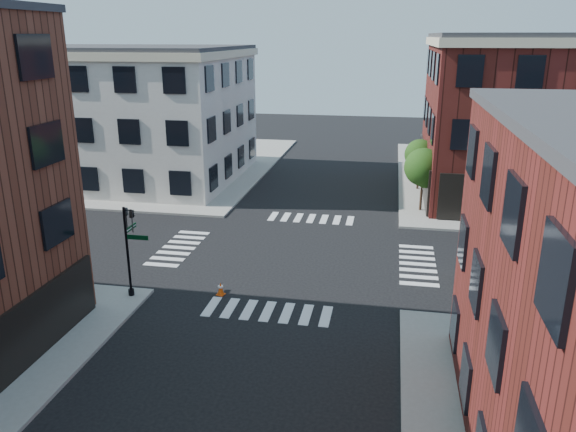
% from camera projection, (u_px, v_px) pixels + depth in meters
% --- Properties ---
extents(ground, '(120.00, 120.00, 0.00)m').
position_uv_depth(ground, '(294.00, 256.00, 32.41)').
color(ground, black).
rests_on(ground, ground).
extents(sidewalk_ne, '(30.00, 30.00, 0.15)m').
position_uv_depth(sidewalk_ne, '(575.00, 182.00, 48.40)').
color(sidewalk_ne, gray).
rests_on(sidewalk_ne, ground).
extents(sidewalk_nw, '(30.00, 30.00, 0.15)m').
position_uv_depth(sidewalk_nw, '(122.00, 163.00, 55.68)').
color(sidewalk_nw, gray).
rests_on(sidewalk_nw, ground).
extents(building_nw, '(22.00, 16.00, 11.00)m').
position_uv_depth(building_nw, '(112.00, 115.00, 48.99)').
color(building_nw, beige).
rests_on(building_nw, ground).
extents(tree_near, '(2.69, 2.69, 4.49)m').
position_uv_depth(tree_near, '(424.00, 169.00, 39.46)').
color(tree_near, black).
rests_on(tree_near, ground).
extents(tree_far, '(2.43, 2.43, 4.07)m').
position_uv_depth(tree_far, '(420.00, 156.00, 45.16)').
color(tree_far, black).
rests_on(tree_far, ground).
extents(signal_pole, '(1.29, 1.24, 4.60)m').
position_uv_depth(signal_pole, '(129.00, 242.00, 26.45)').
color(signal_pole, black).
rests_on(signal_pole, ground).
extents(box_truck, '(8.74, 2.82, 3.92)m').
position_uv_depth(box_truck, '(566.00, 250.00, 27.61)').
color(box_truck, white).
rests_on(box_truck, ground).
extents(traffic_cone, '(0.44, 0.44, 0.67)m').
position_uv_depth(traffic_cone, '(221.00, 289.00, 27.43)').
color(traffic_cone, '#F8500B').
rests_on(traffic_cone, ground).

